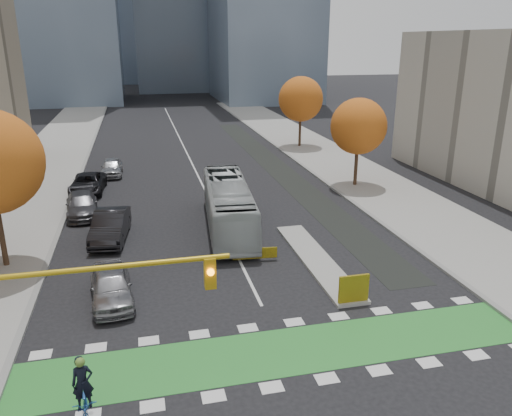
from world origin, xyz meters
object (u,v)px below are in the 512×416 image
traffic_signal_west (38,309)px  cyclist (85,400)px  parked_car_b (110,226)px  parked_car_e (112,167)px  tree_east_far (301,99)px  bus (228,205)px  tree_east_near (359,126)px  parked_car_d (88,184)px  parked_car_a (111,286)px  hazard_board (354,289)px  parked_car_c (82,205)px

traffic_signal_west → cyclist: bearing=-3.0°
parked_car_b → parked_car_e: size_ratio=1.21×
tree_east_far → traffic_signal_west: (-20.43, -38.51, -1.21)m
bus → tree_east_near: bearing=36.3°
bus → parked_car_d: 13.78m
parked_car_a → cyclist: bearing=-99.1°
parked_car_d → cyclist: bearing=-82.1°
tree_east_near → parked_car_e: size_ratio=1.64×
tree_east_far → traffic_signal_west: bearing=-117.9°
hazard_board → parked_car_b: bearing=135.8°
parked_car_b → parked_car_a: bearing=-81.2°
parked_car_c → cyclist: bearing=-90.9°
parked_car_c → traffic_signal_west: bearing=-93.5°
hazard_board → tree_east_near: 19.93m
tree_east_near → traffic_signal_west: tree_east_near is taller
hazard_board → parked_car_c: (-12.88, 15.53, -0.08)m
hazard_board → traffic_signal_west: size_ratio=0.16×
bus → parked_car_c: (-9.20, 4.76, -0.80)m
traffic_signal_west → parked_car_a: 8.36m
bus → parked_car_a: 10.48m
cyclist → parked_car_c: size_ratio=0.46×
traffic_signal_west → parked_car_b: size_ratio=1.64×
parked_car_b → parked_car_c: 5.41m
cyclist → hazard_board: bearing=16.6°
hazard_board → parked_car_d: 24.61m
bus → parked_car_e: size_ratio=2.53×
tree_east_near → cyclist: size_ratio=3.12×
parked_car_b → parked_car_d: parked_car_b is taller
hazard_board → tree_east_near: tree_east_near is taller
traffic_signal_west → parked_car_b: bearing=85.8°
tree_east_near → tree_east_far: 16.01m
tree_east_near → parked_car_d: bearing=171.4°
hazard_board → tree_east_far: 35.13m
parked_car_e → parked_car_c: bearing=-97.9°
tree_east_far → parked_car_a: size_ratio=1.70×
tree_east_far → parked_car_b: (-19.32, -23.27, -4.38)m
parked_car_a → parked_car_b: bearing=87.0°
traffic_signal_west → parked_car_e: (0.64, 30.66, -3.30)m
tree_east_near → parked_car_d: (-20.92, 3.15, -4.15)m
hazard_board → cyclist: cyclist is taller
traffic_signal_west → bus: bearing=61.9°
parked_car_a → parked_car_c: parked_car_a is taller
parked_car_b → parked_car_c: parked_car_b is taller
tree_east_near → tree_east_far: (0.50, 16.00, 0.38)m
tree_east_far → traffic_signal_west: tree_east_far is taller
tree_east_far → parked_car_d: size_ratio=1.48×
tree_east_near → parked_car_c: 21.41m
hazard_board → parked_car_d: bearing=121.7°
hazard_board → parked_car_e: size_ratio=0.32×
hazard_board → parked_car_d: hazard_board is taller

